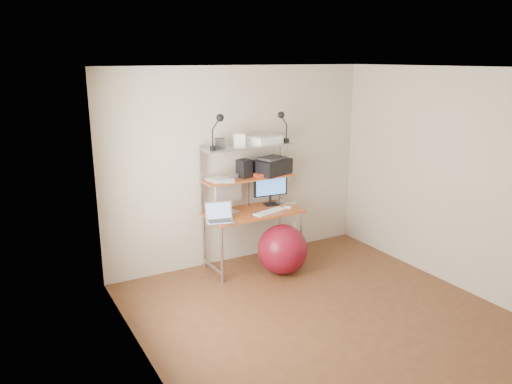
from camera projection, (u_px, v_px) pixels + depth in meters
room at (324, 200)px, 4.86m from camera, size 3.60×3.60×3.60m
computer_desk at (251, 193)px, 6.20m from camera, size 1.20×0.60×1.57m
wall_outlet at (294, 226)px, 7.01m from camera, size 0.08×0.01×0.12m
monitor_silver at (228, 192)px, 6.10m from camera, size 0.43×0.22×0.49m
monitor_black at (271, 187)px, 6.43m from camera, size 0.47×0.15×0.47m
laptop at (219, 217)px, 5.82m from camera, size 0.37×0.32×0.28m
keyboard at (270, 212)px, 6.17m from camera, size 0.47×0.24×0.01m
mouse at (287, 207)px, 6.33m from camera, size 0.09×0.07×0.02m
mac_mini at (286, 202)px, 6.53m from camera, size 0.23×0.23×0.04m
phone at (258, 214)px, 6.09m from camera, size 0.10×0.15×0.01m
printer at (272, 166)px, 6.35m from camera, size 0.54×0.45×0.22m
nas_cube at (244, 168)px, 6.18m from camera, size 0.18×0.18×0.22m
red_box at (261, 175)px, 6.20m from camera, size 0.18×0.12×0.05m
scanner at (265, 139)px, 6.22m from camera, size 0.46×0.36×0.11m
box_white at (239, 140)px, 6.00m from camera, size 0.16×0.15×0.15m
box_grey at (220, 143)px, 5.93m from camera, size 0.14×0.14×0.11m
clip_lamp_left at (218, 124)px, 5.72m from camera, size 0.17×0.09×0.42m
clip_lamp_right at (282, 120)px, 6.22m from camera, size 0.16×0.09×0.39m
exercise_ball at (282, 249)px, 6.13m from camera, size 0.62×0.62×0.62m
paper_stack at (220, 180)px, 6.02m from camera, size 0.37×0.41×0.02m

